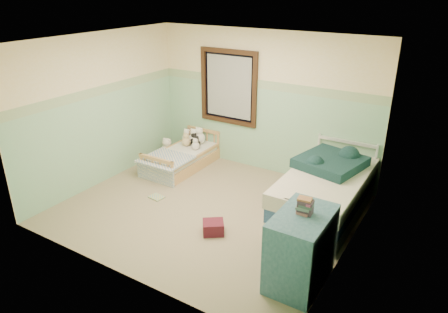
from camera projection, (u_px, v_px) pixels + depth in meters
The scene contains 31 objects.
floor at pixel (208, 210), 6.34m from camera, with size 4.20×3.60×0.02m, color gray.
ceiling at pixel (205, 40), 5.36m from camera, with size 4.20×3.60×0.02m, color silver.
wall_back at pixel (264, 103), 7.26m from camera, with size 4.20×0.04×2.50m, color beige.
wall_front at pixel (112, 180), 4.44m from camera, with size 4.20×0.04×2.50m, color beige.
wall_left at pixel (101, 110), 6.87m from camera, with size 0.04×3.60×2.50m, color beige.
wall_right at pixel (355, 164), 4.83m from camera, with size 0.04×3.60×2.50m, color beige.
wainscot_mint at pixel (262, 130), 7.44m from camera, with size 4.20×0.01×1.50m, color #90BC96.
border_strip at pixel (264, 85), 7.12m from camera, with size 4.20×0.01×0.15m, color #4D824A.
window_frame at pixel (228, 87), 7.49m from camera, with size 1.16×0.06×1.36m, color black.
window_blinds at pixel (229, 87), 7.50m from camera, with size 0.92×0.01×1.12m, color beige.
toddler_bed_frame at pixel (182, 162), 7.74m from camera, with size 0.75×1.49×0.19m, color #AD844D.
toddler_mattress at pixel (182, 155), 7.68m from camera, with size 0.68×1.43×0.12m, color white.
patchwork_quilt at pixel (166, 159), 7.29m from camera, with size 0.81×0.75×0.03m, color #5C81BA.
plush_bed_brown at pixel (191, 137), 8.08m from camera, with size 0.19×0.19×0.19m, color brown.
plush_bed_white at pixel (199, 138), 7.98m from camera, with size 0.23×0.23×0.23m, color white.
plush_bed_tan at pixel (186, 142), 7.89m from camera, with size 0.17×0.17×0.17m, color #E0C38A.
plush_bed_dark at pixel (196, 144), 7.78m from camera, with size 0.17×0.17×0.17m, color black.
plush_floor_cream at pixel (167, 151), 8.14m from camera, with size 0.27×0.27×0.27m, color white.
plush_floor_tan at pixel (150, 168), 7.46m from camera, with size 0.24×0.24×0.24m, color #E0C38A.
twin_bed_frame at pixel (323, 208), 6.16m from camera, with size 0.99×1.99×0.22m, color silver.
twin_boxspring at pixel (324, 195), 6.07m from camera, with size 0.99×1.99×0.22m, color navy.
twin_mattress at pixel (326, 181), 5.98m from camera, with size 1.03×2.03×0.22m, color beige.
teal_blanket at pixel (330, 162), 6.17m from camera, with size 0.84×0.89×0.14m, color black.
dresser at pixel (301, 249), 4.65m from camera, with size 0.55×0.88×0.88m, color #245168.
book_stack at pixel (305, 207), 4.48m from camera, with size 0.16×0.12×0.16m, color #522E35.
red_pillow at pixel (213, 227), 5.70m from camera, with size 0.28×0.25×0.18m, color maroon.
floor_book at pixel (157, 197), 6.67m from camera, with size 0.23×0.18×0.02m, color gold.
extra_plush_0 at pixel (196, 146), 7.71m from camera, with size 0.15×0.15×0.15m, color white.
extra_plush_1 at pixel (194, 139), 7.98m from camera, with size 0.21×0.21×0.21m, color white.
extra_plush_2 at pixel (187, 138), 8.06m from camera, with size 0.19×0.19×0.19m, color white.
extra_plush_3 at pixel (194, 141), 7.95m from camera, with size 0.17×0.17×0.17m, color black.
Camera 1 is at (3.12, -4.56, 3.22)m, focal length 33.20 mm.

